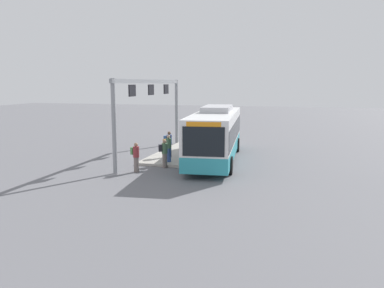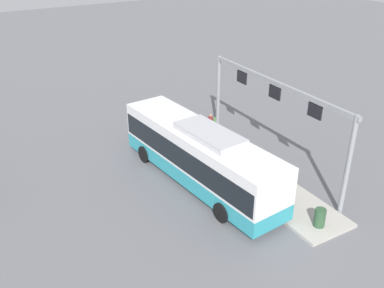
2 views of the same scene
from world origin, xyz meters
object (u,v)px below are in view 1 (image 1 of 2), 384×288
Objects in this scene: person_waiting_far at (169,143)px; person_waiting_mid at (168,147)px; person_waiting_near at (164,153)px; bus_main at (216,132)px; trash_bin at (199,137)px; person_boarding at (136,156)px.

person_waiting_mid is at bearing -80.78° from person_waiting_far.
person_waiting_near is 1.00× the size of person_waiting_far.
bus_main is 6.84× the size of person_waiting_mid.
person_waiting_far is at bearing -87.10° from bus_main.
bus_main is 6.90m from trash_bin.
person_waiting_far is at bearing 111.96° from person_boarding.
bus_main reaches higher than person_waiting_mid.
person_boarding is at bearing -92.61° from person_waiting_mid.
person_waiting_near is 9.24m from trash_bin.
person_waiting_near is at bearing 82.29° from person_boarding.
bus_main reaches higher than trash_bin.
person_waiting_mid is at bearing 1.39° from trash_bin.
bus_main is 5.83m from person_boarding.
person_waiting_mid is 1.64m from person_waiting_far.
person_waiting_near is at bearing -64.59° from person_waiting_mid.
person_waiting_far is (-2.55, -0.59, 0.16)m from person_waiting_near.
bus_main is 6.84× the size of person_waiting_far.
person_boarding is (4.50, -3.58, -0.92)m from bus_main.
bus_main reaches higher than person_waiting_near.
person_waiting_far is at bearing -2.62° from trash_bin.
trash_bin is at bearing 111.79° from person_waiting_mid.
trash_bin is at bearing 115.14° from person_boarding.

